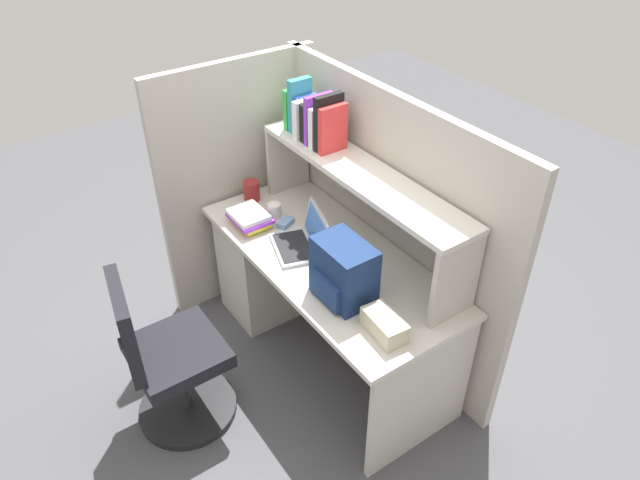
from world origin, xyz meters
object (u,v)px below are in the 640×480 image
(tissue_box, at_px, (384,325))
(snack_canister, at_px, (252,191))
(backpack, at_px, (343,272))
(paper_cup, at_px, (274,210))
(office_chair, at_px, (167,363))
(laptop, at_px, (303,240))
(computer_mouse, at_px, (285,223))

(tissue_box, relative_size, snack_canister, 1.78)
(backpack, distance_m, tissue_box, 0.33)
(paper_cup, distance_m, office_chair, 1.03)
(tissue_box, xyz_separation_m, office_chair, (-0.70, -0.79, -0.39))
(backpack, distance_m, paper_cup, 0.79)
(backpack, bearing_deg, tissue_box, 0.18)
(laptop, xyz_separation_m, paper_cup, (-0.34, 0.03, -0.01))
(computer_mouse, xyz_separation_m, tissue_box, (0.98, -0.09, 0.03))
(laptop, xyz_separation_m, snack_canister, (-0.58, 0.02, 0.01))
(paper_cup, bearing_deg, laptop, -5.16)
(laptop, xyz_separation_m, office_chair, (0.04, -0.85, -0.39))
(backpack, xyz_separation_m, tissue_box, (0.31, 0.00, -0.10))
(office_chair, bearing_deg, laptop, -76.56)
(backpack, xyz_separation_m, computer_mouse, (-0.66, 0.09, -0.13))
(snack_canister, bearing_deg, paper_cup, 3.67)
(office_chair, bearing_deg, backpack, -105.51)
(paper_cup, xyz_separation_m, snack_canister, (-0.24, -0.02, 0.02))
(laptop, xyz_separation_m, tissue_box, (0.74, -0.06, -0.00))
(paper_cup, height_order, snack_canister, snack_canister)
(paper_cup, xyz_separation_m, office_chair, (0.39, -0.88, -0.38))
(paper_cup, bearing_deg, office_chair, -66.23)
(laptop, bearing_deg, backpack, -7.43)
(tissue_box, distance_m, office_chair, 1.13)
(laptop, height_order, snack_canister, laptop)
(tissue_box, height_order, office_chair, office_chair)
(backpack, height_order, computer_mouse, backpack)
(backpack, distance_m, snack_canister, 1.02)
(paper_cup, relative_size, office_chair, 0.09)
(laptop, distance_m, office_chair, 0.93)
(backpack, relative_size, paper_cup, 3.58)
(snack_canister, bearing_deg, tissue_box, -3.08)
(paper_cup, bearing_deg, backpack, -6.42)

